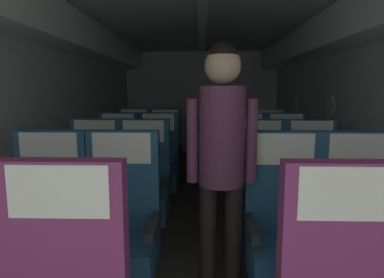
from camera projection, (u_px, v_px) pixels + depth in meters
name	position (u px, v px, depth m)	size (l,w,h in m)	color
ground	(201.00, 218.00, 3.53)	(3.50, 7.83, 0.02)	#3D3833
fuselage_shell	(202.00, 66.00, 3.56)	(3.38, 7.48, 2.24)	silver
seat_b_left_window	(47.00, 230.00, 2.10)	(0.50, 0.48, 1.09)	#38383D
seat_b_left_aisle	(121.00, 231.00, 2.09)	(0.50, 0.48, 1.09)	#38383D
seat_b_right_aisle	(360.00, 234.00, 2.05)	(0.50, 0.48, 1.09)	#38383D
seat_b_right_window	(284.00, 233.00, 2.05)	(0.50, 0.48, 1.09)	#38383D
seat_c_left_window	(94.00, 189.00, 3.00)	(0.50, 0.48, 1.09)	#38383D
seat_c_left_aisle	(143.00, 189.00, 2.97)	(0.50, 0.48, 1.09)	#38383D
seat_c_right_aisle	(312.00, 191.00, 2.94)	(0.50, 0.48, 1.09)	#38383D
seat_c_right_window	(260.00, 190.00, 2.94)	(0.50, 0.48, 1.09)	#38383D
seat_d_left_window	(118.00, 166.00, 3.89)	(0.50, 0.48, 1.09)	#38383D
seat_d_left_aisle	(158.00, 166.00, 3.89)	(0.50, 0.48, 1.09)	#38383D
seat_d_right_aisle	(286.00, 168.00, 3.83)	(0.50, 0.48, 1.09)	#38383D
seat_d_right_window	(246.00, 167.00, 3.84)	(0.50, 0.48, 1.09)	#38383D
seat_e_left_window	(134.00, 152.00, 4.79)	(0.50, 0.48, 1.09)	#38383D
seat_e_left_aisle	(165.00, 152.00, 4.78)	(0.50, 0.48, 1.09)	#38383D
seat_e_right_aisle	(270.00, 153.00, 4.74)	(0.50, 0.48, 1.09)	#38383D
seat_e_right_window	(237.00, 153.00, 4.76)	(0.50, 0.48, 1.09)	#38383D
flight_attendant	(222.00, 147.00, 2.00)	(0.43, 0.28, 1.63)	black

